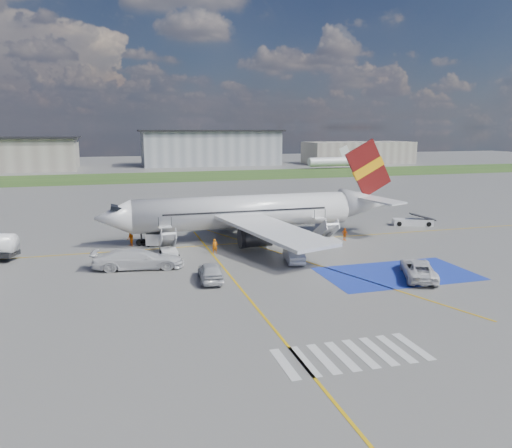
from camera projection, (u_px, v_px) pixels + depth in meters
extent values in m
plane|color=#60605E|center=(281.00, 271.00, 47.09)|extent=(400.00, 400.00, 0.00)
cube|color=#2D4C1E|center=(168.00, 177.00, 136.61)|extent=(400.00, 30.00, 0.01)
cube|color=gold|center=(247.00, 243.00, 58.40)|extent=(120.00, 0.20, 0.01)
cube|color=gold|center=(261.00, 313.00, 36.29)|extent=(0.20, 60.00, 0.01)
cube|color=gold|center=(247.00, 243.00, 58.40)|extent=(20.71, 56.45, 0.01)
cube|color=#1B33A7|center=(397.00, 274.00, 46.07)|extent=(14.00, 8.00, 0.01)
cube|color=silver|center=(285.00, 364.00, 28.47)|extent=(0.60, 4.00, 0.01)
cube|color=silver|center=(304.00, 361.00, 28.80)|extent=(0.60, 4.00, 0.01)
cube|color=silver|center=(323.00, 359.00, 29.13)|extent=(0.60, 4.00, 0.01)
cube|color=silver|center=(342.00, 356.00, 29.46)|extent=(0.60, 4.00, 0.01)
cube|color=silver|center=(360.00, 354.00, 29.79)|extent=(0.60, 4.00, 0.01)
cube|color=silver|center=(378.00, 351.00, 30.12)|extent=(0.60, 4.00, 0.01)
cube|color=silver|center=(396.00, 349.00, 30.45)|extent=(0.60, 4.00, 0.01)
cube|color=silver|center=(413.00, 346.00, 30.78)|extent=(0.60, 4.00, 0.01)
cube|color=gray|center=(211.00, 148.00, 178.67)|extent=(48.00, 18.00, 12.00)
cube|color=gray|center=(358.00, 153.00, 187.58)|extent=(40.00, 16.00, 8.00)
cylinder|color=silver|center=(243.00, 212.00, 59.63)|extent=(26.00, 3.90, 3.90)
cone|color=silver|center=(113.00, 218.00, 55.51)|extent=(4.00, 3.90, 3.90)
cube|color=black|center=(118.00, 208.00, 55.47)|extent=(1.67, 1.90, 0.82)
cone|color=silver|center=(365.00, 203.00, 64.01)|extent=(6.50, 3.90, 3.90)
cube|color=silver|center=(273.00, 230.00, 52.01)|extent=(9.86, 15.95, 1.40)
cube|color=silver|center=(234.00, 206.00, 68.03)|extent=(9.86, 15.95, 1.40)
cylinder|color=#38383A|center=(256.00, 238.00, 54.74)|extent=(3.40, 2.10, 2.10)
cylinder|color=#38383A|center=(232.00, 220.00, 65.29)|extent=(3.40, 2.10, 2.10)
cube|color=#611110|center=(368.00, 168.00, 63.26)|extent=(6.62, 0.30, 7.45)
cube|color=#FBA90D|center=(368.00, 168.00, 63.26)|extent=(4.36, 0.40, 3.08)
cube|color=silver|center=(382.00, 201.00, 61.03)|extent=(4.73, 5.95, 0.49)
cube|color=silver|center=(357.00, 194.00, 67.06)|extent=(4.73, 5.95, 0.49)
cube|color=black|center=(247.00, 211.00, 57.72)|extent=(19.50, 0.04, 0.18)
cube|color=black|center=(239.00, 206.00, 61.41)|extent=(19.50, 0.04, 0.18)
cube|color=silver|center=(167.00, 240.00, 53.48)|extent=(1.40, 3.73, 2.32)
cube|color=silver|center=(165.00, 227.00, 55.07)|extent=(1.40, 1.00, 0.12)
cylinder|color=black|center=(159.00, 222.00, 54.77)|extent=(0.06, 0.06, 1.10)
cylinder|color=black|center=(171.00, 222.00, 55.16)|extent=(0.06, 0.06, 1.10)
cube|color=silver|center=(169.00, 253.00, 52.18)|extent=(1.60, 2.40, 0.70)
cube|color=silver|center=(326.00, 230.00, 58.57)|extent=(1.40, 3.73, 2.32)
cube|color=silver|center=(320.00, 218.00, 60.16)|extent=(1.40, 1.00, 0.12)
cylinder|color=black|center=(314.00, 214.00, 59.86)|extent=(0.06, 0.06, 1.10)
cylinder|color=black|center=(325.00, 214.00, 60.25)|extent=(0.06, 0.06, 1.10)
cube|color=silver|center=(331.00, 242.00, 57.27)|extent=(1.60, 2.40, 0.70)
cube|color=silver|center=(155.00, 239.00, 56.69)|extent=(2.13, 1.62, 1.32)
cube|color=black|center=(155.00, 233.00, 56.56)|extent=(2.01, 1.50, 0.11)
cube|color=silver|center=(413.00, 222.00, 68.82)|extent=(5.56, 3.49, 0.88)
cube|color=black|center=(423.00, 217.00, 68.59)|extent=(3.69, 2.44, 0.98)
imported|color=#B4B6BB|center=(211.00, 271.00, 43.81)|extent=(2.48, 5.20, 1.71)
imported|color=silver|center=(294.00, 255.00, 49.93)|extent=(2.40, 4.82, 1.52)
imported|color=silver|center=(418.00, 266.00, 44.86)|extent=(4.70, 6.12, 2.08)
imported|color=silver|center=(138.00, 256.00, 47.54)|extent=(6.71, 3.50, 2.51)
imported|color=orange|center=(215.00, 246.00, 53.35)|extent=(0.62, 0.44, 1.60)
imported|color=orange|center=(131.00, 239.00, 56.68)|extent=(0.93, 1.02, 1.71)
imported|color=orange|center=(345.00, 234.00, 59.53)|extent=(0.69, 0.97, 1.52)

